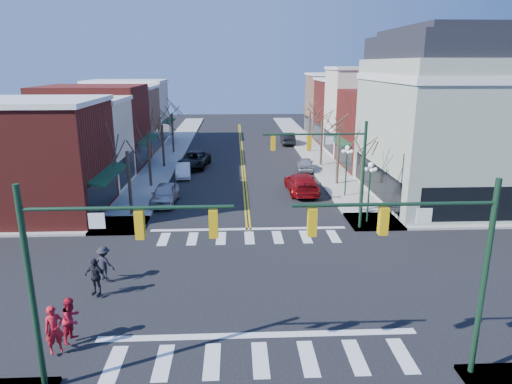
{
  "coord_description": "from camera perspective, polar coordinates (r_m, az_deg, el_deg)",
  "views": [
    {
      "loc": [
        -0.85,
        -20.85,
        10.65
      ],
      "look_at": [
        0.46,
        6.98,
        2.8
      ],
      "focal_mm": 32.0,
      "sensor_mm": 36.0,
      "label": 1
    }
  ],
  "objects": [
    {
      "name": "car_left_far",
      "position": [
        48.92,
        -7.73,
        4.01
      ],
      "size": [
        3.47,
        6.24,
        1.65
      ],
      "primitive_type": "imported",
      "rotation": [
        0.0,
        0.0,
        -0.13
      ],
      "color": "black",
      "rests_on": "ground"
    },
    {
      "name": "traffic_mast_far_right",
      "position": [
        29.57,
        9.88,
        3.91
      ],
      "size": [
        6.6,
        0.28,
        7.2
      ],
      "color": "#14331E",
      "rests_on": "ground"
    },
    {
      "name": "tree_right_c",
      "position": [
        49.43,
        8.18,
        5.99
      ],
      "size": [
        0.24,
        0.24,
        4.83
      ],
      "primitive_type": "cylinder",
      "color": "#382B21",
      "rests_on": "ground"
    },
    {
      "name": "car_right_mid",
      "position": [
        47.31,
        6.2,
        3.5
      ],
      "size": [
        2.1,
        4.26,
        1.4
      ],
      "primitive_type": "imported",
      "rotation": [
        0.0,
        0.0,
        3.03
      ],
      "color": "#B3B4B8",
      "rests_on": "ground"
    },
    {
      "name": "bldg_left_tan",
      "position": [
        58.86,
        -17.28,
        8.45
      ],
      "size": [
        10.0,
        7.5,
        7.8
      ],
      "primitive_type": "cube",
      "color": "#9E7057",
      "rests_on": "ground"
    },
    {
      "name": "tree_right_b",
      "position": [
        41.7,
        10.21,
        4.34
      ],
      "size": [
        0.24,
        0.24,
        5.18
      ],
      "primitive_type": "cylinder",
      "color": "#382B21",
      "rests_on": "ground"
    },
    {
      "name": "traffic_mast_near_right",
      "position": [
        16.04,
        21.22,
        -7.15
      ],
      "size": [
        6.6,
        0.28,
        7.2
      ],
      "color": "#14331E",
      "rests_on": "ground"
    },
    {
      "name": "tree_right_d",
      "position": [
        57.2,
        6.7,
        7.43
      ],
      "size": [
        0.24,
        0.24,
        4.97
      ],
      "primitive_type": "cylinder",
      "color": "#382B21",
      "rests_on": "ground"
    },
    {
      "name": "sidewalk_right",
      "position": [
        43.28,
        10.21,
        1.34
      ],
      "size": [
        3.5,
        70.0,
        0.15
      ],
      "primitive_type": "cube",
      "color": "#9E9B93",
      "rests_on": "ground"
    },
    {
      "name": "bldg_right_brick_b",
      "position": [
        64.3,
        12.23,
        9.68
      ],
      "size": [
        10.0,
        8.0,
        8.5
      ],
      "primitive_type": "cube",
      "color": "maroon",
      "rests_on": "ground"
    },
    {
      "name": "tree_left_b",
      "position": [
        41.37,
        -13.18,
        3.99
      ],
      "size": [
        0.24,
        0.24,
        5.04
      ],
      "primitive_type": "cylinder",
      "color": "#382B21",
      "rests_on": "ground"
    },
    {
      "name": "ground",
      "position": [
        23.43,
        -0.32,
        -11.3
      ],
      "size": [
        160.0,
        160.0,
        0.0
      ],
      "primitive_type": "plane",
      "color": "black",
      "rests_on": "ground"
    },
    {
      "name": "bldg_right_stucco",
      "position": [
        57.04,
        14.18,
        9.58
      ],
      "size": [
        10.0,
        7.0,
        10.0
      ],
      "primitive_type": "cube",
      "color": "beige",
      "rests_on": "ground"
    },
    {
      "name": "car_left_mid",
      "position": [
        44.88,
        -9.12,
        2.68
      ],
      "size": [
        1.83,
        4.16,
        1.33
      ],
      "primitive_type": "imported",
      "rotation": [
        0.0,
        0.0,
        0.11
      ],
      "color": "white",
      "rests_on": "ground"
    },
    {
      "name": "bldg_left_brick_b",
      "position": [
        50.93,
        -19.57,
        7.62
      ],
      "size": [
        10.0,
        9.0,
        8.5
      ],
      "primitive_type": "cube",
      "color": "maroon",
      "rests_on": "ground"
    },
    {
      "name": "pedestrian_dark_a",
      "position": [
        22.98,
        -19.47,
        -9.91
      ],
      "size": [
        1.15,
        0.75,
        1.82
      ],
      "primitive_type": "imported",
      "rotation": [
        0.0,
        0.0,
        -0.31
      ],
      "color": "black",
      "rests_on": "sidewalk_left"
    },
    {
      "name": "lamppost_corner",
      "position": [
        31.66,
        14.01,
        1.21
      ],
      "size": [
        0.36,
        0.36,
        4.33
      ],
      "color": "#14331E",
      "rests_on": "ground"
    },
    {
      "name": "tree_left_d",
      "position": [
        56.95,
        -10.36,
        7.21
      ],
      "size": [
        0.24,
        0.24,
        4.9
      ],
      "primitive_type": "cylinder",
      "color": "#382B21",
      "rests_on": "ground"
    },
    {
      "name": "pedestrian_red_a",
      "position": [
        19.31,
        -23.92,
        -15.44
      ],
      "size": [
        0.82,
        0.77,
        1.88
      ],
      "primitive_type": "imported",
      "rotation": [
        0.0,
        0.0,
        0.62
      ],
      "color": "red",
      "rests_on": "sidewalk_left"
    },
    {
      "name": "lamppost_midblock",
      "position": [
        37.77,
        11.26,
        3.69
      ],
      "size": [
        0.36,
        0.36,
        4.33
      ],
      "color": "#14331E",
      "rests_on": "ground"
    },
    {
      "name": "bldg_left_stucco_a",
      "position": [
        43.48,
        -22.45,
        5.42
      ],
      "size": [
        10.0,
        7.0,
        7.5
      ],
      "primitive_type": "cube",
      "color": "beige",
      "rests_on": "ground"
    },
    {
      "name": "car_left_near",
      "position": [
        36.53,
        -11.33,
        -0.24
      ],
      "size": [
        2.01,
        4.69,
        1.58
      ],
      "primitive_type": "imported",
      "rotation": [
        0.0,
        0.0,
        -0.03
      ],
      "color": "#A7A7AB",
      "rests_on": "ground"
    },
    {
      "name": "victorian_corner",
      "position": [
        39.58,
        23.61,
        8.65
      ],
      "size": [
        12.25,
        14.25,
        13.3
      ],
      "color": "#A0AD96",
      "rests_on": "ground"
    },
    {
      "name": "traffic_mast_near_left",
      "position": [
        15.44,
        -20.36,
        -7.96
      ],
      "size": [
        6.6,
        0.28,
        7.2
      ],
      "color": "#14331E",
      "rests_on": "ground"
    },
    {
      "name": "pedestrian_dark_b",
      "position": [
        24.32,
        -18.46,
        -8.44
      ],
      "size": [
        1.3,
        1.06,
        1.76
      ],
      "primitive_type": "imported",
      "rotation": [
        0.0,
        0.0,
        2.72
      ],
      "color": "black",
      "rests_on": "sidewalk_left"
    },
    {
      "name": "tree_left_a",
      "position": [
        33.76,
        -15.53,
        0.97
      ],
      "size": [
        0.24,
        0.24,
        4.76
      ],
      "primitive_type": "cylinder",
      "color": "#382B21",
      "rests_on": "ground"
    },
    {
      "name": "bldg_right_brick_a",
      "position": [
        49.83,
        16.63,
        7.42
      ],
      "size": [
        10.0,
        8.5,
        8.0
      ],
      "primitive_type": "cube",
      "color": "maroon",
      "rests_on": "ground"
    },
    {
      "name": "car_right_far",
      "position": [
        62.87,
        3.99,
        6.7
      ],
      "size": [
        1.82,
        4.99,
        1.63
      ],
      "primitive_type": "imported",
      "rotation": [
        0.0,
        0.0,
        3.12
      ],
      "color": "black",
      "rests_on": "ground"
    },
    {
      "name": "bldg_left_stucco_b",
      "position": [
        66.32,
        -15.66,
        9.5
      ],
      "size": [
        10.0,
        8.0,
        8.2
      ],
      "primitive_type": "cube",
      "color": "beige",
      "rests_on": "ground"
    },
    {
      "name": "bldg_right_tan",
      "position": [
        72.0,
        10.62,
        10.58
      ],
      "size": [
        10.0,
        8.0,
        9.0
      ],
      "primitive_type": "cube",
      "color": "#9E7057",
      "rests_on": "ground"
    },
    {
      "name": "pedestrian_red_b",
      "position": [
        19.78,
        -22.07,
        -14.52
      ],
      "size": [
        0.9,
        1.04,
        1.83
      ],
      "primitive_type": "imported",
      "rotation": [
        0.0,
        0.0,
        1.31
      ],
      "color": "#B51328",
      "rests_on": "sidewalk_left"
    },
    {
      "name": "tree_right_a",
      "position": [
        34.2,
        13.09,
        1.21
      ],
      "size": [
        0.24,
        0.24,
        4.62
      ],
      "primitive_type": "cylinder",
      "color": "#382B21",
      "rests_on": "ground"
    },
    {
      "name": "tree_left_c",
      "position": [
        49.16,
        -11.54,
        5.61
      ],
      "size": [
        0.24,
        0.24,
        4.55
      ],
      "primitive_type": "cylinder",
      "color": "#382B21",
      "rests_on": "ground"
    },
    {
      "name": "bldg_left_brick_a",
      "position": [
        36.36,
        -26.45,
        3.54
      ],
      "size": [
        10.0,
        8.5,
        8.0
      ],
      "primitive_type": "cube",
      "color": "maroon",
      "rests_on": "ground"
    },
    {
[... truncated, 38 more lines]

